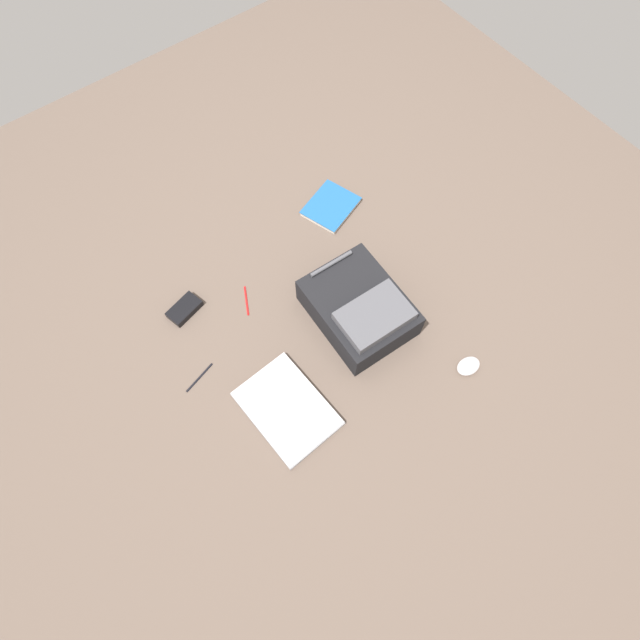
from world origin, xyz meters
name	(u,v)px	position (x,y,z in m)	size (l,w,h in m)	color
ground_plane	(316,324)	(0.00, 0.00, 0.00)	(3.52, 3.52, 0.00)	brown
backpack	(360,309)	(-0.08, -0.15, 0.08)	(0.42, 0.34, 0.18)	black
laptop	(287,409)	(-0.22, 0.29, 0.02)	(0.37, 0.27, 0.03)	#929296
book_comic	(331,207)	(0.41, -0.39, 0.01)	(0.25, 0.27, 0.02)	silver
computer_mouse	(468,366)	(-0.50, -0.35, 0.02)	(0.07, 0.09, 0.04)	silver
power_brick	(184,309)	(0.36, 0.38, 0.02)	(0.08, 0.14, 0.03)	black
pen_black	(199,377)	(0.09, 0.49, 0.00)	(0.01, 0.01, 0.14)	black
pen_blue	(246,300)	(0.25, 0.16, 0.00)	(0.01, 0.01, 0.13)	red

